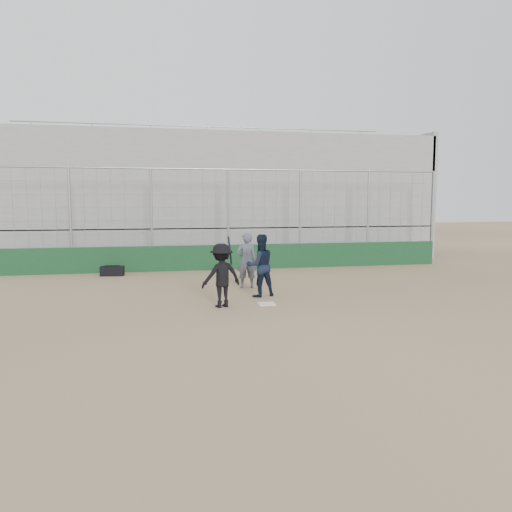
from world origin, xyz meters
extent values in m
plane|color=brown|center=(0.00, 0.00, 0.00)|extent=(90.00, 90.00, 0.00)
cube|color=white|center=(0.00, 0.00, 0.01)|extent=(0.44, 0.44, 0.02)
cube|color=#12391D|center=(0.00, 7.00, 0.50)|extent=(18.00, 0.25, 1.00)
cylinder|color=gray|center=(0.00, 7.00, 2.00)|extent=(0.10, 0.10, 4.00)
cylinder|color=gray|center=(9.00, 7.00, 2.00)|extent=(0.10, 0.10, 4.00)
cylinder|color=gray|center=(0.00, 7.00, 4.00)|extent=(18.00, 0.07, 0.07)
cube|color=gray|center=(0.00, 11.95, 0.80)|extent=(20.00, 6.70, 1.60)
cube|color=gray|center=(0.00, 11.95, 3.70)|extent=(20.00, 6.70, 4.20)
cube|color=gray|center=(10.00, 11.95, 2.90)|extent=(0.25, 6.70, 6.10)
cylinder|color=gray|center=(0.00, 15.10, 6.80)|extent=(20.00, 0.06, 0.06)
imported|color=black|center=(-1.22, -0.09, 0.83)|extent=(1.21, 0.92, 1.66)
cylinder|color=black|center=(-0.97, 0.06, 1.47)|extent=(0.07, 0.57, 0.71)
imported|color=black|center=(0.06, 1.08, 0.59)|extent=(1.04, 0.91, 1.18)
sphere|color=maroon|center=(0.06, 1.08, 1.07)|extent=(0.28, 0.28, 0.28)
imported|color=#4D5461|center=(-0.07, 2.58, 0.79)|extent=(0.66, 0.45, 1.59)
cube|color=black|center=(-4.47, 6.11, 0.18)|extent=(0.87, 0.44, 0.36)
cylinder|color=black|center=(-4.47, 6.11, 0.38)|extent=(0.55, 0.10, 0.04)
camera|label=1|loc=(-2.90, -12.82, 2.76)|focal=35.00mm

